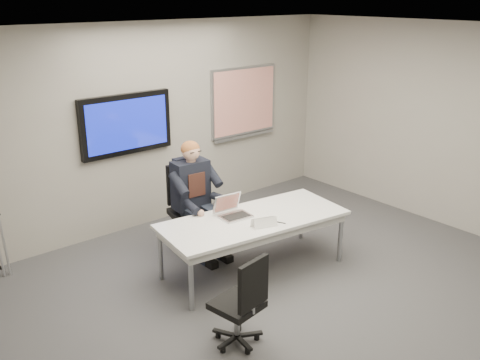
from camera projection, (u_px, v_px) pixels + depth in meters
floor at (313, 304)px, 5.70m from camera, size 6.00×6.00×0.02m
ceiling at (327, 33)px, 4.77m from camera, size 6.00×6.00×0.02m
wall_back at (157, 125)px, 7.40m from camera, size 6.00×0.02×2.80m
wall_left at (2, 280)px, 3.42m from camera, size 0.02×6.00×2.80m
wall_right at (473, 132)px, 7.04m from camera, size 0.02×6.00×2.80m
conference_table at (254, 224)px, 6.21m from camera, size 2.29×1.19×0.67m
tv_display at (126, 124)px, 7.03m from camera, size 1.30×0.09×0.80m
whiteboard at (244, 102)px, 8.28m from camera, size 1.25×0.08×1.10m
office_chair_far at (189, 222)px, 6.89m from camera, size 0.62×0.62×1.08m
office_chair_near at (240, 317)px, 4.96m from camera, size 0.51×0.51×0.93m
seated_person at (200, 211)px, 6.61m from camera, size 0.46×0.79×1.44m
laptop at (232, 211)px, 6.22m from camera, size 0.37×0.36×0.25m
name_tent at (264, 222)px, 5.94m from camera, size 0.29×0.16×0.11m
pen at (280, 222)px, 6.05m from camera, size 0.07×0.13×0.01m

